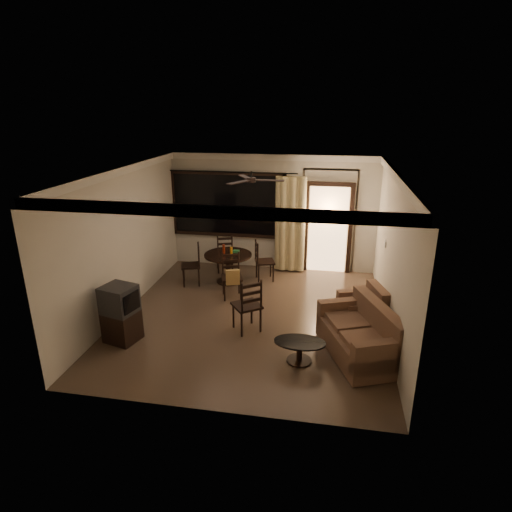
% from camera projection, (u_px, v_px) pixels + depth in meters
% --- Properties ---
extents(ground, '(5.50, 5.50, 0.00)m').
position_uv_depth(ground, '(252.00, 317.00, 8.28)').
color(ground, '#7F6651').
rests_on(ground, ground).
extents(room_shell, '(5.50, 6.70, 5.50)m').
position_uv_depth(room_shell, '(294.00, 205.00, 9.22)').
color(room_shell, beige).
rests_on(room_shell, ground).
extents(dining_table, '(1.08, 1.08, 0.90)m').
position_uv_depth(dining_table, '(228.00, 260.00, 9.74)').
color(dining_table, black).
rests_on(dining_table, ground).
extents(dining_chair_west, '(0.53, 0.53, 0.95)m').
position_uv_depth(dining_chair_west, '(192.00, 272.00, 9.71)').
color(dining_chair_west, black).
rests_on(dining_chair_west, ground).
extents(dining_chair_east, '(0.53, 0.53, 0.95)m').
position_uv_depth(dining_chair_east, '(264.00, 268.00, 9.95)').
color(dining_chair_east, black).
rests_on(dining_chair_east, ground).
extents(dining_chair_south, '(0.53, 0.57, 0.95)m').
position_uv_depth(dining_chair_south, '(232.00, 284.00, 9.02)').
color(dining_chair_south, black).
rests_on(dining_chair_south, ground).
extents(dining_chair_north, '(0.53, 0.53, 0.95)m').
position_uv_depth(dining_chair_north, '(225.00, 260.00, 10.49)').
color(dining_chair_north, black).
rests_on(dining_chair_north, ground).
extents(tv_cabinet, '(0.63, 0.60, 1.01)m').
position_uv_depth(tv_cabinet, '(121.00, 314.00, 7.30)').
color(tv_cabinet, black).
rests_on(tv_cabinet, ground).
extents(sofa, '(1.39, 1.81, 0.86)m').
position_uv_depth(sofa, '(362.00, 337.00, 6.90)').
color(sofa, '#3F281D').
rests_on(sofa, ground).
extents(armchair, '(0.94, 0.94, 0.75)m').
position_uv_depth(armchair, '(364.00, 310.00, 7.85)').
color(armchair, '#3F281D').
rests_on(armchair, ground).
extents(coffee_table, '(0.82, 0.49, 0.36)m').
position_uv_depth(coffee_table, '(300.00, 348.00, 6.77)').
color(coffee_table, black).
rests_on(coffee_table, ground).
extents(side_chair, '(0.64, 0.64, 1.03)m').
position_uv_depth(side_chair, '(247.00, 315.00, 7.69)').
color(side_chair, black).
rests_on(side_chair, ground).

